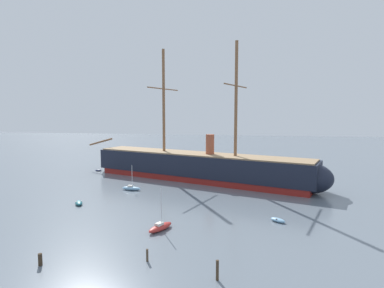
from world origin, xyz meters
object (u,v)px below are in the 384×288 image
sailboat_near_centre (160,227)px  dinghy_mid_right (278,220)px  tall_ship (197,166)px  mooring_piling_left_pair (147,255)px  mooring_piling_right_pair (40,260)px  dinghy_mid_left (79,203)px  mooring_piling_nearest (217,270)px  sailboat_alongside_bow (131,188)px  dinghy_far_left (98,170)px

sailboat_near_centre → dinghy_mid_right: bearing=21.4°
tall_ship → dinghy_mid_right: bearing=-58.6°
mooring_piling_left_pair → mooring_piling_right_pair: size_ratio=1.05×
mooring_piling_left_pair → mooring_piling_right_pair: 11.02m
dinghy_mid_left → mooring_piling_right_pair: size_ratio=2.26×
tall_ship → dinghy_mid_left: 29.03m
mooring_piling_right_pair → dinghy_mid_right: bearing=35.3°
dinghy_mid_left → mooring_piling_right_pair: mooring_piling_right_pair is taller
tall_ship → mooring_piling_nearest: bearing=-78.5°
sailboat_near_centre → mooring_piling_right_pair: sailboat_near_centre is taller
sailboat_alongside_bow → dinghy_far_left: 25.02m
sailboat_near_centre → mooring_piling_left_pair: 9.03m
sailboat_near_centre → mooring_piling_nearest: bearing=-52.6°
sailboat_near_centre → dinghy_mid_right: 17.08m
sailboat_near_centre → sailboat_alongside_bow: size_ratio=1.10×
dinghy_mid_right → mooring_piling_nearest: bearing=-111.7°
sailboat_near_centre → mooring_piling_nearest: sailboat_near_centre is taller
dinghy_mid_right → mooring_piling_left_pair: (-14.83, -15.18, 0.39)m
mooring_piling_nearest → mooring_piling_right_pair: 18.40m
mooring_piling_right_pair → dinghy_far_left: bearing=110.2°
dinghy_far_left → mooring_piling_nearest: 63.16m
sailboat_alongside_bow → dinghy_far_left: (-16.53, 18.79, -0.23)m
dinghy_mid_left → dinghy_mid_right: dinghy_mid_left is taller
dinghy_mid_left → mooring_piling_left_pair: size_ratio=2.15×
sailboat_near_centre → mooring_piling_nearest: size_ratio=2.90×
sailboat_alongside_bow → mooring_piling_nearest: sailboat_alongside_bow is taller
dinghy_mid_left → sailboat_alongside_bow: sailboat_alongside_bow is taller
sailboat_alongside_bow → mooring_piling_right_pair: size_ratio=4.09×
sailboat_near_centre → dinghy_far_left: (-28.47, 39.42, -0.27)m
sailboat_alongside_bow → dinghy_mid_right: bearing=-27.4°
dinghy_mid_right → tall_ship: bearing=121.4°
dinghy_far_left → mooring_piling_left_pair: 56.69m
dinghy_far_left → mooring_piling_right_pair: size_ratio=1.41×
dinghy_mid_left → dinghy_far_left: dinghy_mid_left is taller
sailboat_near_centre → sailboat_alongside_bow: bearing=120.1°
sailboat_alongside_bow → mooring_piling_right_pair: sailboat_alongside_bow is taller
dinghy_mid_left → dinghy_mid_right: 33.18m
dinghy_far_left → mooring_piling_left_pair: mooring_piling_left_pair is taller
sailboat_alongside_bow → mooring_piling_right_pair: bearing=-85.8°
dinghy_mid_right → dinghy_mid_left: bearing=174.8°
sailboat_near_centre → sailboat_alongside_bow: (-11.94, 20.63, -0.04)m
sailboat_near_centre → dinghy_mid_left: sailboat_near_centre is taller
sailboat_near_centre → mooring_piling_right_pair: (-9.56, -11.84, 0.16)m
mooring_piling_right_pair → sailboat_near_centre: bearing=51.1°
tall_ship → dinghy_mid_left: tall_ship is taller
dinghy_mid_right → dinghy_far_left: 55.42m
mooring_piling_left_pair → sailboat_alongside_bow: bearing=113.8°
mooring_piling_right_pair → dinghy_mid_left: bearing=109.8°
mooring_piling_nearest → mooring_piling_right_pair: bearing=-179.1°
dinghy_mid_left → sailboat_alongside_bow: 12.53m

